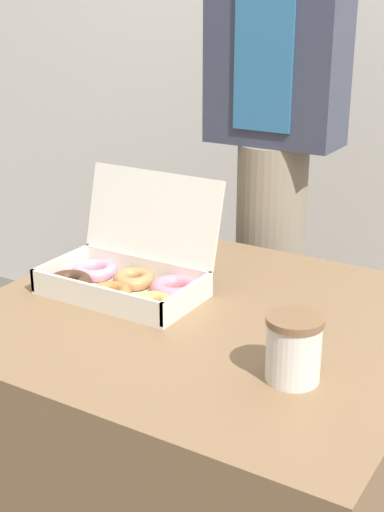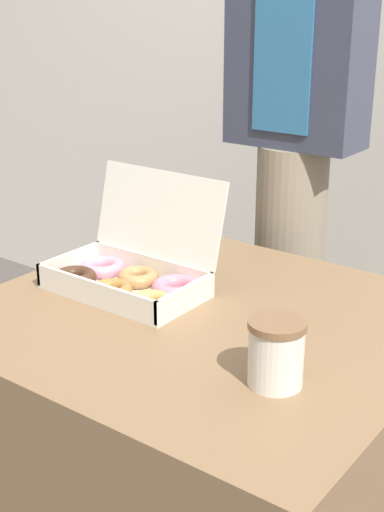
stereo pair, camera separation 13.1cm
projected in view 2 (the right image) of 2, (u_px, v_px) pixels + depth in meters
The scene contains 4 objects.
table at pixel (203, 459), 1.56m from camera, with size 0.90×0.82×0.70m.
donut_box at pixel (130, 274), 1.54m from camera, with size 0.34×0.25×0.24m.
coffee_cup at pixel (276, 352), 1.16m from camera, with size 0.10×0.10×0.12m.
person_customer at pixel (295, 125), 1.87m from camera, with size 0.35×0.21×1.74m.
Camera 2 is at (0.76, -1.06, 1.31)m, focal length 50.00 mm.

